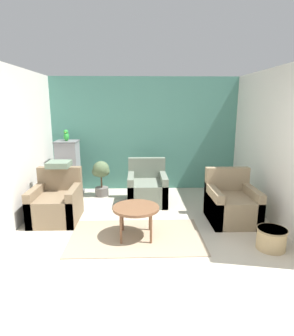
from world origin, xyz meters
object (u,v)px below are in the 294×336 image
armchair_middle (147,189)px  birdcage (68,170)px  armchair_right (231,205)px  parrot (66,136)px  potted_plant (101,174)px  coffee_table (136,210)px  armchair_left (57,204)px  wicker_basket (271,238)px

armchair_middle → birdcage: size_ratio=0.72×
armchair_right → parrot: parrot is taller
armchair_right → potted_plant: (-2.42, 1.45, 0.20)m
parrot → potted_plant: 1.10m
birdcage → potted_plant: 0.71m
coffee_table → parrot: parrot is taller
armchair_left → birdcage: birdcage is taller
coffee_table → potted_plant: potted_plant is taller
potted_plant → wicker_basket: size_ratio=1.91×
armchair_middle → wicker_basket: armchair_middle is taller
birdcage → parrot: bearing=90.0°
armchair_left → potted_plant: bearing=64.8°
armchair_middle → parrot: (-1.70, 0.49, 1.04)m
birdcage → wicker_basket: bearing=-36.0°
birdcage → armchair_left: bearing=-86.0°
coffee_table → birdcage: size_ratio=0.57×
armchair_left → armchair_right: bearing=-2.7°
wicker_basket → armchair_right: bearing=104.1°
armchair_right → wicker_basket: bearing=-75.9°
parrot → potted_plant: size_ratio=0.31×
birdcage → potted_plant: (0.71, -0.02, -0.11)m
coffee_table → armchair_middle: 1.57m
armchair_left → armchair_middle: same height
armchair_left → birdcage: size_ratio=0.72×
coffee_table → potted_plant: bearing=111.1°
coffee_table → wicker_basket: size_ratio=1.71×
birdcage → armchair_middle: bearing=-16.0°
parrot → coffee_table: bearing=-54.0°
wicker_basket → armchair_left: bearing=161.0°
armchair_left → parrot: parrot is taller
armchair_left → armchair_middle: size_ratio=1.00×
armchair_left → armchair_right: size_ratio=1.00×
armchair_right → birdcage: bearing=154.9°
armchair_left → wicker_basket: (3.28, -1.13, -0.13)m
armchair_right → armchair_left: bearing=177.3°
armchair_right → birdcage: 3.46m
armchair_middle → parrot: size_ratio=3.60×
armchair_left → wicker_basket: 3.47m
coffee_table → wicker_basket: 1.96m
armchair_left → wicker_basket: bearing=-19.0°
birdcage → parrot: size_ratio=5.01×
parrot → armchair_right: bearing=-25.2°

